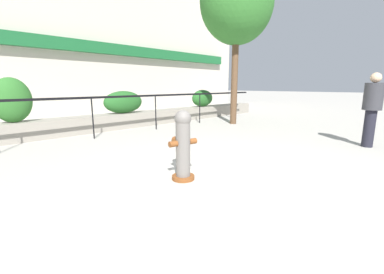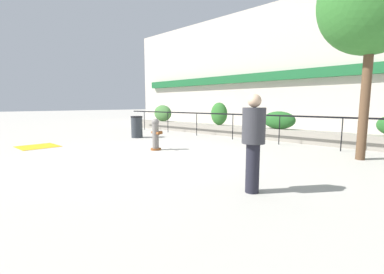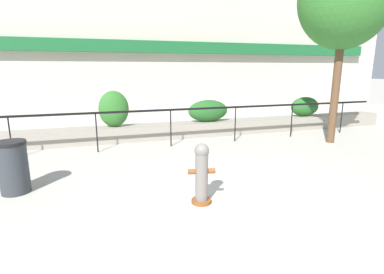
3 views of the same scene
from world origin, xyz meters
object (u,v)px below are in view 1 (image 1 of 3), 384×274
object	(u,v)px
hedge_bush_3	(202,98)
street_tree	(237,3)
hedge_bush_1	(12,100)
fire_hydrant	(183,145)
pedestrian	(372,105)
hedge_bush_2	(123,102)

from	to	relation	value
hedge_bush_3	street_tree	distance (m)	4.10
hedge_bush_1	fire_hydrant	world-z (taller)	hedge_bush_1
hedge_bush_3	pedestrian	world-z (taller)	pedestrian
hedge_bush_2	fire_hydrant	world-z (taller)	hedge_bush_2
fire_hydrant	pedestrian	size ratio (longest dim) A/B	0.62
hedge_bush_1	fire_hydrant	distance (m)	5.27
hedge_bush_1	hedge_bush_3	world-z (taller)	hedge_bush_1
hedge_bush_2	fire_hydrant	distance (m)	5.52
hedge_bush_2	street_tree	size ratio (longest dim) A/B	0.25
street_tree	hedge_bush_3	bearing A→B (deg)	73.67
hedge_bush_1	hedge_bush_2	xyz separation A→B (m)	(3.20, 0.00, -0.19)
street_tree	pedestrian	distance (m)	5.66
hedge_bush_2	pedestrian	distance (m)	7.15
hedge_bush_3	fire_hydrant	bearing A→B (deg)	-139.96
fire_hydrant	street_tree	bearing A→B (deg)	28.38
pedestrian	street_tree	bearing A→B (deg)	79.08
hedge_bush_3	hedge_bush_2	bearing A→B (deg)	180.00
hedge_bush_2	hedge_bush_3	world-z (taller)	hedge_bush_2
hedge_bush_2	fire_hydrant	xyz separation A→B (m)	(-2.05, -5.12, -0.33)
hedge_bush_3	hedge_bush_1	bearing A→B (deg)	180.00
hedge_bush_1	hedge_bush_3	size ratio (longest dim) A/B	0.95
hedge_bush_2	fire_hydrant	bearing A→B (deg)	-111.86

